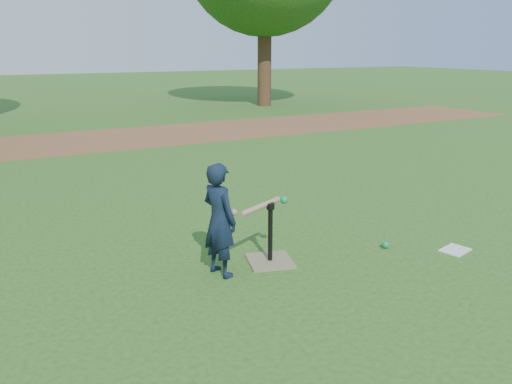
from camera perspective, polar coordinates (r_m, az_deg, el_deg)
name	(u,v)px	position (r m, az deg, el deg)	size (l,w,h in m)	color
ground	(272,249)	(5.33, 1.83, -6.52)	(80.00, 80.00, 0.00)	#285116
dirt_strip	(114,139)	(12.19, -15.97, 5.88)	(24.00, 3.00, 0.01)	brown
child	(219,220)	(4.59, -4.21, -3.21)	(0.39, 0.26, 1.07)	black
wiffle_ball_ground	(386,245)	(5.51, 14.59, -5.85)	(0.08, 0.08, 0.08)	#0C8A40
clipboard	(455,250)	(5.69, 21.80, -6.17)	(0.30, 0.23, 0.01)	silver
batting_tee	(270,252)	(4.98, 1.63, -6.83)	(0.53, 0.53, 0.61)	olive
swing_action	(263,206)	(4.74, 0.80, -1.56)	(0.63, 0.31, 0.10)	tan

